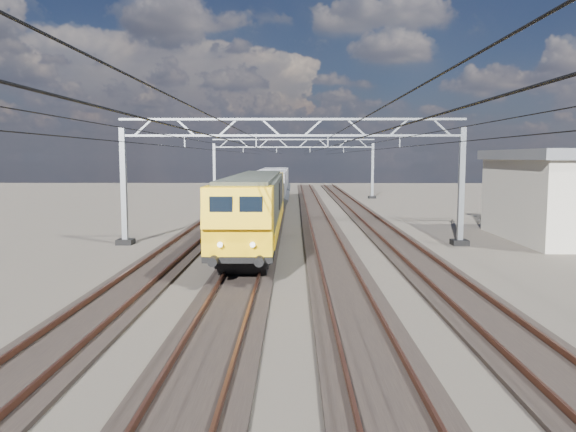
{
  "coord_description": "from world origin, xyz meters",
  "views": [
    {
      "loc": [
        0.14,
        -27.52,
        4.95
      ],
      "look_at": [
        -0.14,
        -3.24,
        2.4
      ],
      "focal_mm": 35.0,
      "sensor_mm": 36.0,
      "label": 1
    }
  ],
  "objects_px": {
    "catenary_gantry_mid": "(292,176)",
    "locomotive": "(255,205)",
    "hopper_wagon_mid": "(275,182)",
    "catenary_gantry_far": "(293,166)",
    "hopper_wagon_lead": "(270,189)"
  },
  "relations": [
    {
      "from": "catenary_gantry_mid",
      "to": "locomotive",
      "type": "bearing_deg",
      "value": -154.32
    },
    {
      "from": "catenary_gantry_mid",
      "to": "hopper_wagon_mid",
      "type": "height_order",
      "value": "catenary_gantry_mid"
    },
    {
      "from": "catenary_gantry_far",
      "to": "locomotive",
      "type": "xyz_separation_m",
      "value": [
        -2.0,
        -36.96,
        -1.58
      ]
    },
    {
      "from": "locomotive",
      "to": "catenary_gantry_mid",
      "type": "bearing_deg",
      "value": 25.68
    },
    {
      "from": "catenary_gantry_mid",
      "to": "locomotive",
      "type": "relative_size",
      "value": 0.94
    },
    {
      "from": "catenary_gantry_mid",
      "to": "hopper_wagon_lead",
      "type": "relative_size",
      "value": 1.53
    },
    {
      "from": "hopper_wagon_mid",
      "to": "catenary_gantry_far",
      "type": "bearing_deg",
      "value": 68.45
    },
    {
      "from": "catenary_gantry_mid",
      "to": "hopper_wagon_mid",
      "type": "relative_size",
      "value": 1.53
    },
    {
      "from": "catenary_gantry_far",
      "to": "locomotive",
      "type": "bearing_deg",
      "value": -93.1
    },
    {
      "from": "hopper_wagon_lead",
      "to": "catenary_gantry_far",
      "type": "bearing_deg",
      "value": 84.07
    },
    {
      "from": "locomotive",
      "to": "hopper_wagon_mid",
      "type": "distance_m",
      "value": 31.9
    },
    {
      "from": "catenary_gantry_mid",
      "to": "locomotive",
      "type": "height_order",
      "value": "catenary_gantry_mid"
    },
    {
      "from": "hopper_wagon_mid",
      "to": "hopper_wagon_lead",
      "type": "bearing_deg",
      "value": -90.0
    },
    {
      "from": "catenary_gantry_far",
      "to": "locomotive",
      "type": "relative_size",
      "value": 0.94
    },
    {
      "from": "catenary_gantry_far",
      "to": "hopper_wagon_mid",
      "type": "relative_size",
      "value": 1.53
    }
  ]
}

